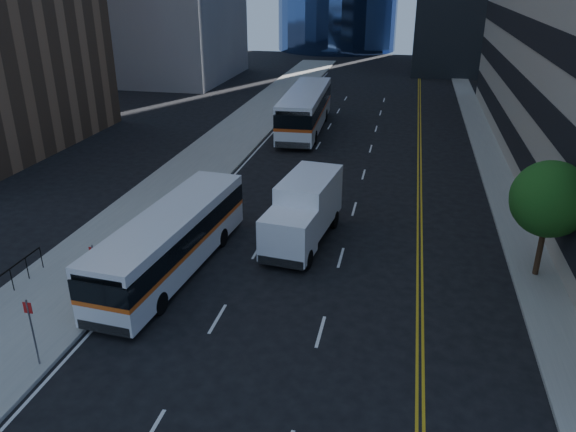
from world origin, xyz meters
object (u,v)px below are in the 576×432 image
object	(u,v)px
bus_front	(172,240)
bus_rear	(305,109)
box_truck	(304,211)
street_tree	(550,199)

from	to	relation	value
bus_front	bus_rear	size ratio (longest dim) A/B	0.84
bus_front	box_truck	size ratio (longest dim) A/B	1.64
bus_front	bus_rear	xyz separation A→B (m)	(1.29, 24.92, 0.30)
street_tree	bus_front	xyz separation A→B (m)	(-15.58, -2.77, -2.11)
bus_rear	box_truck	xyz separation A→B (m)	(3.77, -20.82, -0.19)
bus_front	bus_rear	bearing A→B (deg)	91.73
box_truck	street_tree	bearing A→B (deg)	-0.24
box_truck	bus_front	bearing A→B (deg)	-134.04
bus_front	box_truck	world-z (taller)	box_truck
street_tree	bus_rear	world-z (taller)	street_tree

